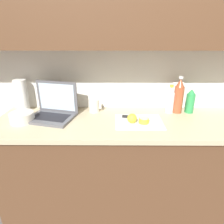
% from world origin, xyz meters
% --- Properties ---
extents(ground_plane, '(12.00, 12.00, 0.00)m').
position_xyz_m(ground_plane, '(0.00, 0.00, 0.00)').
color(ground_plane, '#564C47').
rests_on(ground_plane, ground).
extents(wall_back, '(5.20, 0.38, 2.60)m').
position_xyz_m(wall_back, '(-0.00, 0.22, 1.56)').
color(wall_back, white).
rests_on(wall_back, ground_plane).
extents(counter_unit, '(2.43, 0.59, 0.90)m').
position_xyz_m(counter_unit, '(0.02, 0.00, 0.46)').
color(counter_unit, brown).
rests_on(counter_unit, ground_plane).
extents(laptop, '(0.40, 0.33, 0.27)m').
position_xyz_m(laptop, '(-0.78, 0.08, 0.96)').
color(laptop, '#515156').
rests_on(laptop, counter_unit).
extents(cutting_board, '(0.35, 0.27, 0.01)m').
position_xyz_m(cutting_board, '(-0.11, -0.02, 0.90)').
color(cutting_board, silver).
rests_on(cutting_board, counter_unit).
extents(knife, '(0.29, 0.08, 0.02)m').
position_xyz_m(knife, '(-0.14, 0.03, 0.92)').
color(knife, silver).
rests_on(knife, cutting_board).
extents(lemon_half_cut, '(0.07, 0.07, 0.04)m').
position_xyz_m(lemon_half_cut, '(-0.08, -0.05, 0.93)').
color(lemon_half_cut, yellow).
rests_on(lemon_half_cut, cutting_board).
extents(lemon_whole_beside, '(0.07, 0.07, 0.07)m').
position_xyz_m(lemon_whole_beside, '(-0.16, -0.04, 0.94)').
color(lemon_whole_beside, yellow).
rests_on(lemon_whole_beside, cutting_board).
extents(bottle_green_soda, '(0.07, 0.07, 0.22)m').
position_xyz_m(bottle_green_soda, '(0.34, 0.18, 1.00)').
color(bottle_green_soda, '#2D934C').
rests_on(bottle_green_soda, counter_unit).
extents(bottle_oil_tall, '(0.08, 0.08, 0.31)m').
position_xyz_m(bottle_oil_tall, '(0.24, 0.18, 1.04)').
color(bottle_oil_tall, '#A34C2D').
rests_on(bottle_oil_tall, counter_unit).
extents(bottle_water_clear, '(0.06, 0.06, 0.24)m').
position_xyz_m(bottle_water_clear, '(0.17, 0.18, 1.01)').
color(bottle_water_clear, silver).
rests_on(bottle_water_clear, counter_unit).
extents(measuring_cup, '(0.10, 0.08, 0.11)m').
position_xyz_m(measuring_cup, '(-0.46, 0.19, 0.95)').
color(measuring_cup, silver).
rests_on(measuring_cup, counter_unit).
extents(bowl_white, '(0.18, 0.18, 0.07)m').
position_xyz_m(bowl_white, '(-0.99, -0.01, 0.94)').
color(bowl_white, beige).
rests_on(bowl_white, counter_unit).
extents(paper_towel_roll, '(0.10, 0.10, 0.27)m').
position_xyz_m(paper_towel_roll, '(-1.07, 0.21, 1.03)').
color(paper_towel_roll, white).
rests_on(paper_towel_roll, counter_unit).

